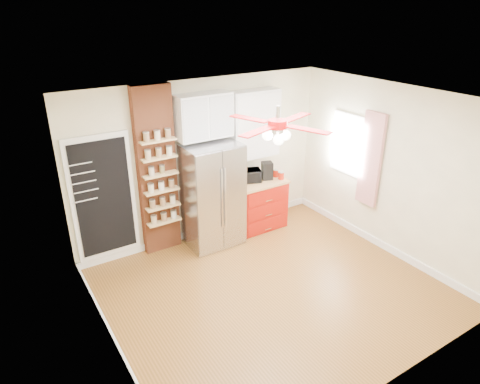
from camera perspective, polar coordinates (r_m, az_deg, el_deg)
floor at (r=6.30m, az=4.22°, el=-12.82°), size 4.50×4.50×0.00m
ceiling at (r=5.16m, az=5.14°, el=11.93°), size 4.50×4.50×0.00m
wall_back at (r=7.17m, az=-4.97°, el=4.18°), size 4.50×0.02×2.70m
wall_front at (r=4.40m, az=20.70°, el=-11.20°), size 4.50×0.02×2.70m
wall_left at (r=4.75m, az=-17.91°, el=-7.96°), size 0.02×4.00×2.70m
wall_right at (r=7.09m, az=19.40°, el=2.64°), size 0.02×4.00×2.70m
chalkboard at (r=6.68m, az=-17.74°, el=-0.77°), size 0.95×0.05×1.95m
brick_pillar at (r=6.77m, az=-11.03°, el=2.61°), size 0.60×0.16×2.70m
fridge at (r=7.02m, az=-3.79°, el=-0.41°), size 0.90×0.70×1.75m
upper_glass_cabinet at (r=6.76m, az=-4.89°, el=10.06°), size 0.90×0.35×0.70m
red_cabinet at (r=7.70m, az=2.45°, el=-1.54°), size 0.94×0.64×0.90m
upper_shelf_unit at (r=7.34m, az=1.88°, el=9.03°), size 0.90×0.30×1.15m
window at (r=7.56m, az=14.27°, el=6.18°), size 0.04×0.75×1.05m
curtain at (r=7.21m, az=17.03°, el=4.16°), size 0.06×0.40×1.55m
ceiling_fan at (r=5.22m, az=5.03°, el=8.97°), size 1.40×1.40×0.44m
toaster_oven at (r=7.43m, az=1.24°, el=2.20°), size 0.46×0.39×0.22m
coffee_maker at (r=7.54m, az=3.63°, el=2.86°), size 0.23×0.23×0.31m
canister_left at (r=7.58m, az=5.49°, el=2.18°), size 0.12×0.12×0.13m
canister_right at (r=7.68m, az=4.78°, el=2.49°), size 0.12×0.12×0.13m
pantry_jar_oats at (r=6.57m, az=-11.73°, el=2.69°), size 0.11×0.11×0.13m
pantry_jar_beans at (r=6.65m, az=-10.36°, el=3.01°), size 0.10×0.10×0.12m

